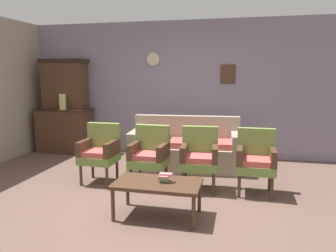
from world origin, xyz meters
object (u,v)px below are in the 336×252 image
Objects in this scene: vase_on_cabinet at (63,102)px; coffee_table at (158,186)px; floral_couch at (185,150)px; armchair_near_couch_end at (150,153)px; armchair_row_middle at (199,155)px; armchair_near_cabinet at (256,158)px; book_stack_on_table at (165,177)px; armchair_by_doorway at (100,150)px; side_cabinet at (65,130)px.

vase_on_cabinet reaches higher than coffee_table.
floral_couch is 2.03m from coffee_table.
coffee_table is (0.38, -0.98, -0.12)m from armchair_near_couch_end.
armchair_row_middle and armchair_near_cabinet have the same top height.
armchair_by_doorway is at bearing 142.15° from book_stack_on_table.
armchair_near_couch_end is (-0.35, -1.05, 0.17)m from floral_couch.
armchair_by_doorway is at bearing -44.67° from vase_on_cabinet.
side_cabinet is 3.84m from book_stack_on_table.
floral_couch is 2.19× the size of armchair_by_doorway.
floral_couch is (2.62, -0.42, -0.76)m from vase_on_cabinet.
armchair_near_couch_end reaches higher than coffee_table.
armchair_near_couch_end is 1.00× the size of armchair_near_cabinet.
vase_on_cabinet reaches higher than armchair_near_cabinet.
floral_couch is 2.02m from book_stack_on_table.
armchair_near_cabinet is 0.90× the size of coffee_table.
coffee_table is at bearing -43.74° from side_cabinet.
armchair_row_middle is at bearing -179.38° from armchair_near_cabinet.
coffee_table is (2.74, -2.62, -0.09)m from side_cabinet.
vase_on_cabinet is 2.03× the size of book_stack_on_table.
armchair_near_couch_end and armchair_near_cabinet have the same top height.
side_cabinet is 0.65m from vase_on_cabinet.
floral_couch is at bearing 42.17° from armchair_by_doorway.
side_cabinet is 4.19m from armchair_near_cabinet.
side_cabinet reaches higher than armchair_by_doorway.
armchair_by_doorway is 5.82× the size of book_stack_on_table.
side_cabinet is at bearing 152.69° from armchair_row_middle.
vase_on_cabinet is 0.35× the size of armchair_by_doorway.
armchair_near_cabinet is at bearing 42.29° from coffee_table.
side_cabinet is 3.79m from coffee_table.
book_stack_on_table is at bearing -41.71° from vase_on_cabinet.
book_stack_on_table is (0.08, 0.02, 0.10)m from coffee_table.
book_stack_on_table is (0.11, -2.01, 0.15)m from floral_couch.
vase_on_cabinet is at bearing 154.60° from armchair_row_middle.
side_cabinet is 1.28× the size of armchair_row_middle.
book_stack_on_table is (0.46, -0.96, -0.02)m from armchair_near_couch_end.
vase_on_cabinet is at bearing 170.82° from floral_couch.
armchair_row_middle is at bearing 71.03° from coffee_table.
armchair_by_doorway is at bearing -178.75° from armchair_row_middle.
armchair_by_doorway is 1.54m from coffee_table.
book_stack_on_table is (1.25, -0.97, -0.02)m from armchair_by_doorway.
vase_on_cabinet is 3.71m from book_stack_on_table.
book_stack_on_table is (-1.06, -1.02, -0.02)m from armchair_near_cabinet.
side_cabinet is 1.28× the size of armchair_near_cabinet.
side_cabinet reaches higher than armchair_row_middle.
armchair_near_couch_end is (2.27, -1.47, -0.59)m from vase_on_cabinet.
armchair_near_couch_end is at bearing -176.48° from armchair_row_middle.
armchair_row_middle reaches higher than book_stack_on_table.
armchair_near_cabinet is (0.78, 0.01, 0.00)m from armchair_row_middle.
armchair_near_cabinet is (3.87, -1.59, 0.03)m from side_cabinet.
vase_on_cabinet is 3.68m from coffee_table.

